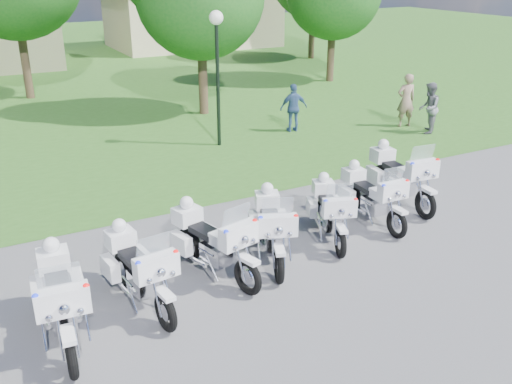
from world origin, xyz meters
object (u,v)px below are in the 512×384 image
motorcycle_1 (139,268)px  motorcycle_2 (212,240)px  motorcycle_3 (272,226)px  motorcycle_5 (371,195)px  motorcycle_4 (330,210)px  bystander_b (429,108)px  bystander_a (406,101)px  motorcycle_6 (400,175)px  lamp_post (217,46)px  bystander_c (294,108)px  motorcycle_0 (60,297)px

motorcycle_1 → motorcycle_2: bearing=-174.0°
motorcycle_3 → motorcycle_5: motorcycle_3 is taller
motorcycle_4 → bystander_b: bystander_b is taller
bystander_a → bystander_b: size_ratio=1.08×
motorcycle_2 → motorcycle_6: bearing=176.1°
motorcycle_5 → lamp_post: 7.55m
motorcycle_1 → bystander_b: (12.24, 5.76, 0.21)m
motorcycle_1 → motorcycle_3: bearing=-179.2°
bystander_b → bystander_c: size_ratio=1.05×
bystander_b → bystander_a: bearing=-124.2°
motorcycle_0 → motorcycle_6: (8.54, 1.77, 0.01)m
motorcycle_2 → bystander_a: bystander_a is taller
lamp_post → motorcycle_4: bearing=-95.1°
motorcycle_2 → motorcycle_6: motorcycle_6 is taller
motorcycle_4 → bystander_b: bearing=-125.2°
motorcycle_2 → bystander_c: 10.23m
motorcycle_2 → motorcycle_5: motorcycle_2 is taller
motorcycle_1 → lamp_post: 9.76m
bystander_c → motorcycle_3: bearing=66.6°
motorcycle_2 → motorcycle_4: 2.94m
lamp_post → bystander_a: bearing=-8.9°
motorcycle_2 → motorcycle_3: 1.35m
bystander_a → motorcycle_4: bearing=52.6°
motorcycle_6 → motorcycle_2: bearing=16.7°
bystander_a → bystander_b: 1.05m
motorcycle_5 → bystander_a: bystander_a is taller
motorcycle_0 → lamp_post: 10.84m
motorcycle_1 → motorcycle_5: size_ratio=1.04×
motorcycle_2 → lamp_post: lamp_post is taller
motorcycle_5 → motorcycle_0: bearing=11.6°
motorcycle_1 → bystander_a: size_ratio=1.26×
motorcycle_0 → bystander_c: (9.57, 8.53, 0.13)m
motorcycle_5 → lamp_post: bearing=-82.6°
motorcycle_6 → motorcycle_0: bearing=17.9°
motorcycle_4 → motorcycle_5: bearing=-148.8°
motorcycle_1 → lamp_post: lamp_post is taller
lamp_post → bystander_c: (3.03, 0.26, -2.38)m
motorcycle_2 → lamp_post: 8.72m
motorcycle_3 → lamp_post: lamp_post is taller
motorcycle_3 → lamp_post: size_ratio=0.54×
bystander_b → motorcycle_0: bearing=-16.6°
motorcycle_4 → bystander_b: size_ratio=1.21×
motorcycle_5 → motorcycle_6: 1.46m
motorcycle_4 → motorcycle_5: 1.33m
motorcycle_1 → bystander_a: (12.12, 6.80, 0.28)m
motorcycle_6 → bystander_c: size_ratio=1.53×
motorcycle_5 → motorcycle_6: motorcycle_6 is taller
motorcycle_0 → motorcycle_2: (2.95, 0.73, -0.02)m
motorcycle_0 → motorcycle_5: 7.30m
motorcycle_0 → motorcycle_6: motorcycle_6 is taller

